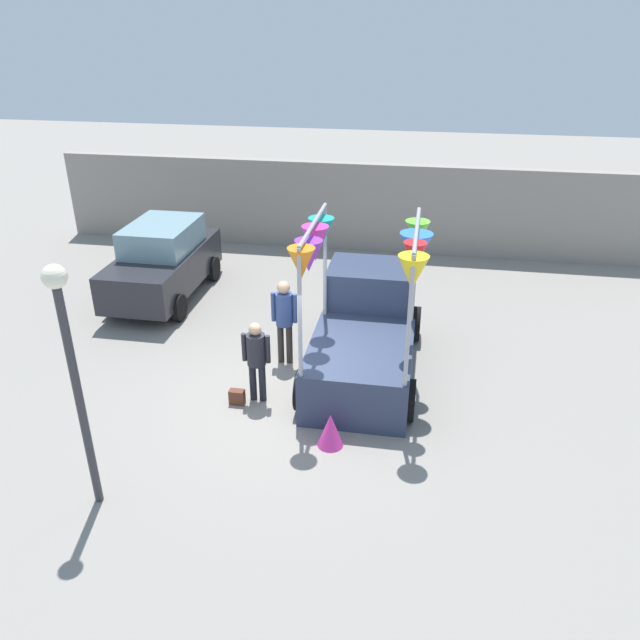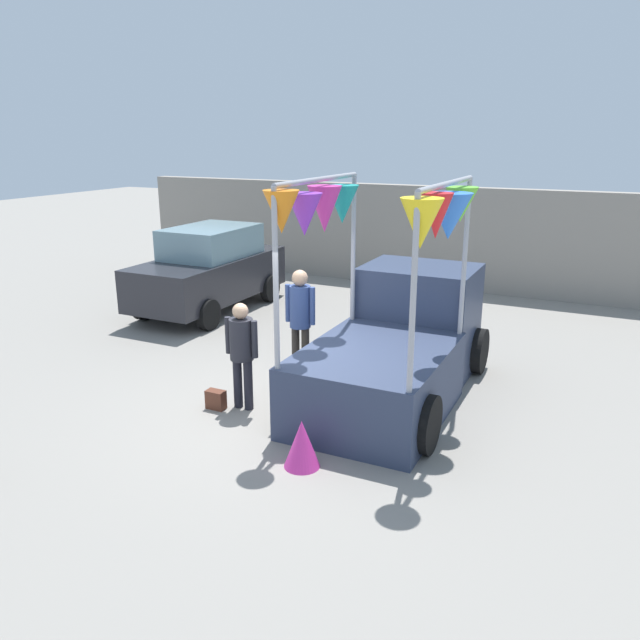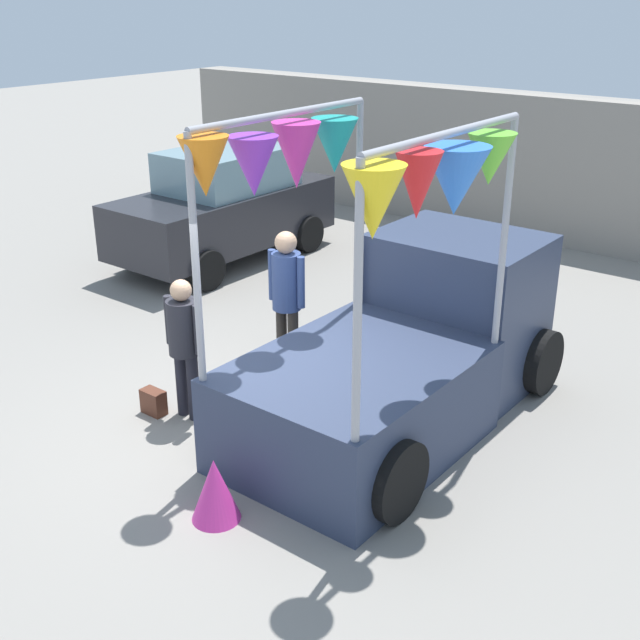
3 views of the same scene
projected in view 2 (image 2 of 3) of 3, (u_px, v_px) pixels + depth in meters
name	position (u px, v px, depth m)	size (l,w,h in m)	color
ground_plane	(287.00, 412.00, 9.01)	(60.00, 60.00, 0.00)	gray
vendor_truck	(399.00, 334.00, 9.47)	(2.40, 4.09, 3.31)	#2D3851
parked_car	(210.00, 269.00, 13.99)	(1.88, 4.00, 1.88)	#26262B
person_customer	(242.00, 346.00, 8.88)	(0.53, 0.34, 1.59)	black
person_vendor	(300.00, 313.00, 10.01)	(0.53, 0.34, 1.80)	#2D2823
handbag	(216.00, 400.00, 9.09)	(0.28, 0.16, 0.28)	#592D1E
brick_boundary_wall	(444.00, 238.00, 15.94)	(18.00, 0.36, 2.60)	gray
folded_kite_bundle_magenta	(302.00, 444.00, 7.45)	(0.44, 0.44, 0.60)	#D83399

